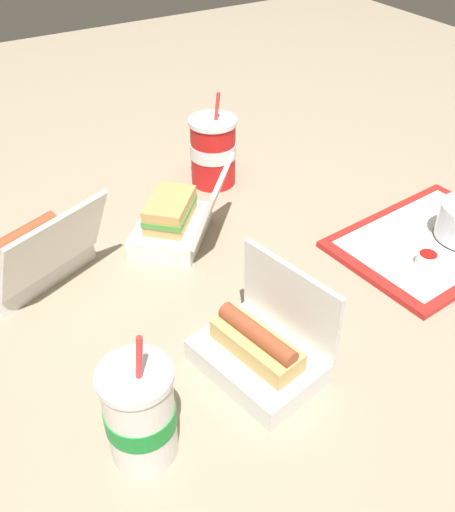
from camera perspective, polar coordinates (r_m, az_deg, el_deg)
The scene contains 10 objects.
ground_plane at distance 1.05m, azimuth -0.88°, elevation -2.06°, with size 3.20×3.20×0.00m, color gray.
food_tray at distance 1.19m, azimuth 19.69°, elevation 1.31°, with size 0.39×0.29×0.01m.
ketchup_cup at distance 1.11m, azimuth 19.34°, elevation -0.27°, with size 0.04×0.04×0.02m.
napkin_stack at distance 1.17m, azimuth 21.39°, elevation 0.81°, with size 0.10×0.10×0.00m, color white.
plastic_fork at distance 1.16m, azimuth 14.80°, elevation 2.16°, with size 0.11×0.01×0.01m, color white.
clamshell_hotdog_center at distance 0.86m, azimuth 3.30°, elevation -9.32°, with size 0.17×0.21×0.17m.
clamshell_sandwich_left at distance 1.12m, azimuth -5.23°, elevation 3.55°, with size 0.24×0.24×0.16m.
clamshell_hotdog_back at distance 1.09m, azimuth -19.32°, elevation -0.06°, with size 0.27×0.27×0.17m.
soda_cup_back at distance 1.29m, azimuth -1.45°, elevation 10.45°, with size 0.11×0.11×0.21m.
soda_cup_corner at distance 0.75m, azimuth -8.73°, elevation -15.30°, with size 0.09×0.09×0.21m.
Camera 1 is at (-0.40, -0.70, 0.67)m, focal length 40.00 mm.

